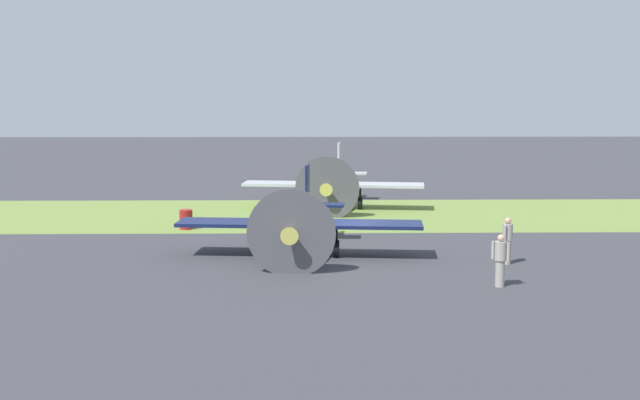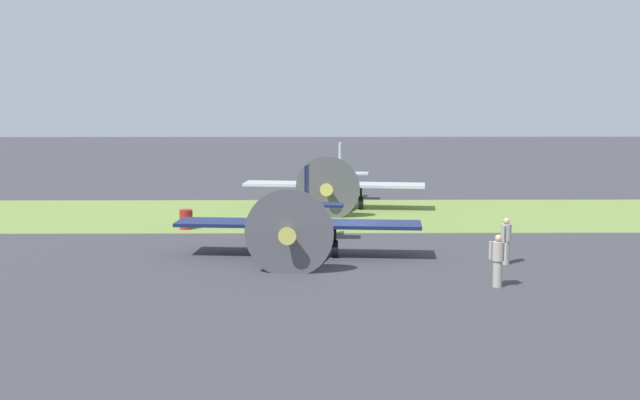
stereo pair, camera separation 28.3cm
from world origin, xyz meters
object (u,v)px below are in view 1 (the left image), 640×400
Objects in this scene: ground_crew_mechanic at (500,259)px; runway_marker_cone at (188,224)px; airplane_wingman at (334,181)px; fuel_drum at (186,220)px; ground_crew_chief at (507,240)px; airplane_lead at (300,219)px.

ground_crew_mechanic is 16.36m from runway_marker_cone.
ground_crew_mechanic is (-4.81, 17.85, -0.55)m from airplane_wingman.
airplane_wingman reaches higher than ground_crew_mechanic.
fuel_drum is at bearing 50.94° from airplane_wingman.
fuel_drum is 0.29m from runway_marker_cone.
ground_crew_chief and ground_crew_mechanic have the same top height.
airplane_lead is 10.57× the size of fuel_drum.
airplane_wingman is at bearing 57.29° from ground_crew_chief.
airplane_lead is 8.12m from runway_marker_cone.
ground_crew_mechanic is 3.93× the size of runway_marker_cone.
ground_crew_chief is 1.00× the size of ground_crew_mechanic.
ground_crew_chief is at bearing 119.80° from airplane_wingman.
runway_marker_cone is (5.22, -6.10, -1.19)m from airplane_lead.
airplane_wingman is 9.74m from fuel_drum.
fuel_drum is at bearing -9.60° from ground_crew_mechanic.
airplane_wingman is 22.43× the size of runway_marker_cone.
airplane_lead reaches higher than ground_crew_chief.
runway_marker_cone is (12.85, -7.90, -0.69)m from ground_crew_chief.
airplane_wingman is at bearing -136.95° from runway_marker_cone.
fuel_drum is 2.05× the size of runway_marker_cone.
airplane_wingman is 5.70× the size of ground_crew_mechanic.
airplane_wingman is 10.97× the size of fuel_drum.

